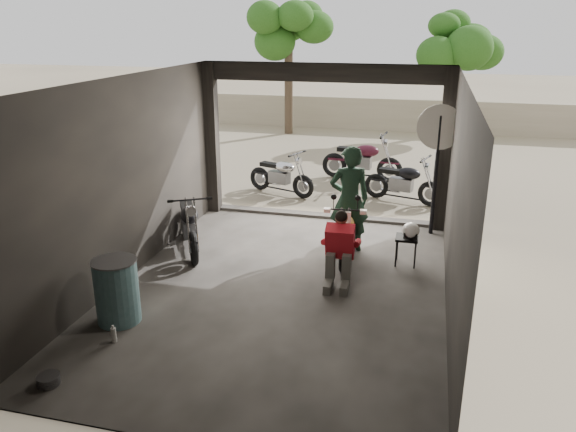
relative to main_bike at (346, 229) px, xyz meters
The scene contains 16 objects.
ground 1.80m from the main_bike, 117.34° to the right, with size 80.00×80.00×0.00m, color #7A6D56.
garage 1.46m from the main_bike, 128.86° to the right, with size 7.00×7.13×3.20m.
boundary_wall 12.50m from the main_bike, 93.62° to the left, with size 18.00×0.30×1.20m, color gray.
tree_left 12.11m from the main_bike, 109.05° to the left, with size 2.20×2.20×5.60m.
tree_right 12.99m from the main_bike, 80.84° to the left, with size 2.20×2.20×5.00m.
main_bike is the anchor object (origin of this frame).
left_bike 2.81m from the main_bike, behind, with size 0.69×1.68×1.14m, color black, non-canonical shape.
outside_bike_a 4.02m from the main_bike, 121.24° to the left, with size 0.66×1.60×1.08m, color black, non-canonical shape.
outside_bike_b 5.19m from the main_bike, 94.03° to the left, with size 0.76×1.85×1.25m, color #44101F, non-canonical shape.
outside_bike_c 3.59m from the main_bike, 77.22° to the left, with size 0.67×1.63×1.10m, color black, non-canonical shape.
rider 0.55m from the main_bike, 91.09° to the left, with size 0.71×0.47×1.95m, color black.
mechanic 1.18m from the main_bike, 86.82° to the right, with size 0.59×0.80×1.16m, color red, non-canonical shape.
stool 1.06m from the main_bike, ahead, with size 0.37×0.37×0.52m.
helmet 1.12m from the main_bike, ahead, with size 0.29×0.30×0.28m, color white.
oil_drum 4.05m from the main_bike, 131.86° to the right, with size 0.59×0.59×0.92m, color #436C72.
sign_post 2.43m from the main_bike, 46.36° to the left, with size 0.85×0.08×2.54m.
Camera 1 is at (2.05, -7.61, 3.98)m, focal length 35.00 mm.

